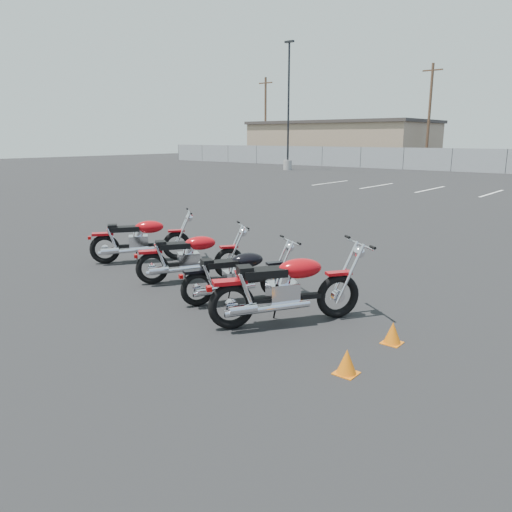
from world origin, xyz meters
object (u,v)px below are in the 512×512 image
Objects in this scene: motorcycle_second_black at (237,275)px; motorcycle_third_red at (191,257)px; motorcycle_rear_red at (286,288)px; motorcycle_front_red at (141,239)px.

motorcycle_third_red is at bearing 167.36° from motorcycle_second_black.
motorcycle_rear_red reaches higher than motorcycle_second_black.
motorcycle_front_red reaches higher than motorcycle_third_red.
motorcycle_rear_red is at bearing -13.56° from motorcycle_third_red.
motorcycle_rear_red is (4.61, -1.00, 0.03)m from motorcycle_front_red.
motorcycle_front_red is at bearing 169.54° from motorcycle_third_red.
motorcycle_second_black is at bearing -12.64° from motorcycle_third_red.
motorcycle_second_black is 1.26m from motorcycle_rear_red.
motorcycle_front_red is at bearing 167.74° from motorcycle_rear_red.
motorcycle_rear_red is (1.21, -0.32, 0.09)m from motorcycle_second_black.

